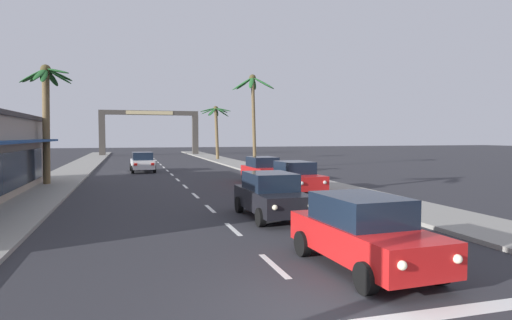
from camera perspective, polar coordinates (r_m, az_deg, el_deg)
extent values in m
plane|color=#2D2D33|center=(8.05, 9.24, -19.16)|extent=(220.00, 220.00, 0.00)
cube|color=gray|center=(29.05, 6.06, -2.72)|extent=(3.20, 110.00, 0.14)
cube|color=gray|center=(27.25, -25.95, -3.42)|extent=(3.20, 110.00, 0.14)
cube|color=silver|center=(10.51, 2.38, -13.68)|extent=(0.16, 2.00, 0.01)
cube|color=silver|center=(14.39, -3.03, -9.05)|extent=(0.16, 2.00, 0.01)
cube|color=silver|center=(18.40, -6.04, -6.37)|extent=(0.16, 2.00, 0.01)
cube|color=silver|center=(22.46, -7.96, -4.64)|extent=(0.16, 2.00, 0.01)
cube|color=silver|center=(26.55, -9.28, -3.45)|extent=(0.16, 2.00, 0.01)
cube|color=silver|center=(30.67, -10.25, -2.57)|extent=(0.16, 2.00, 0.01)
cube|color=silver|center=(34.79, -10.98, -1.90)|extent=(0.16, 2.00, 0.01)
cube|color=silver|center=(38.93, -11.56, -1.37)|extent=(0.16, 2.00, 0.01)
cube|color=silver|center=(43.06, -12.03, -0.94)|extent=(0.16, 2.00, 0.01)
cube|color=silver|center=(47.21, -12.42, -0.59)|extent=(0.16, 2.00, 0.01)
cube|color=silver|center=(51.36, -12.74, -0.29)|extent=(0.16, 2.00, 0.01)
cube|color=silver|center=(55.51, -13.01, -0.04)|extent=(0.16, 2.00, 0.01)
cube|color=silver|center=(59.66, -13.25, 0.18)|extent=(0.16, 2.00, 0.01)
cube|color=silver|center=(63.81, -13.46, 0.37)|extent=(0.16, 2.00, 0.01)
cube|color=silver|center=(67.96, -13.64, 0.53)|extent=(0.16, 2.00, 0.01)
cube|color=silver|center=(72.12, -13.80, 0.68)|extent=(0.16, 2.00, 0.01)
cube|color=silver|center=(76.28, -13.94, 0.81)|extent=(0.16, 2.00, 0.01)
cube|color=silver|center=(8.73, 24.88, -17.57)|extent=(4.00, 0.44, 0.01)
cube|color=red|center=(10.40, 13.95, -10.10)|extent=(1.96, 4.38, 0.72)
cube|color=black|center=(10.39, 13.55, -6.28)|extent=(1.70, 2.27, 0.64)
cylinder|color=black|center=(9.91, 22.83, -13.08)|extent=(0.25, 0.65, 0.64)
cylinder|color=black|center=(8.90, 14.25, -14.81)|extent=(0.25, 0.65, 0.64)
cylinder|color=black|center=(12.10, 13.69, -9.96)|extent=(0.25, 0.65, 0.64)
cylinder|color=black|center=(11.28, 6.17, -10.86)|extent=(0.25, 0.65, 0.64)
sphere|color=#F9EFC6|center=(9.11, 24.95, -11.70)|extent=(0.18, 0.18, 0.18)
sphere|color=#F9EFC6|center=(8.32, 18.64, -12.99)|extent=(0.18, 0.18, 0.18)
cube|color=red|center=(12.52, 11.08, -7.34)|extent=(0.24, 0.07, 0.20)
cube|color=red|center=(11.92, 5.54, -7.82)|extent=(0.24, 0.07, 0.20)
cube|color=black|center=(16.22, 2.01, -5.23)|extent=(1.80, 4.32, 0.72)
cube|color=black|center=(16.28, 1.84, -2.79)|extent=(1.62, 2.22, 0.64)
cylinder|color=black|center=(15.29, 6.83, -7.14)|extent=(0.23, 0.64, 0.64)
cylinder|color=black|center=(14.69, 0.61, -7.54)|extent=(0.23, 0.64, 0.64)
cylinder|color=black|center=(17.88, 3.15, -5.61)|extent=(0.23, 0.64, 0.64)
cylinder|color=black|center=(17.37, -2.23, -5.87)|extent=(0.23, 0.64, 0.64)
sphere|color=#F9EFC6|center=(14.44, 7.17, -5.98)|extent=(0.18, 0.18, 0.18)
sphere|color=#F9EFC6|center=(13.98, 2.50, -6.26)|extent=(0.18, 0.18, 0.18)
cube|color=red|center=(18.44, 1.77, -3.89)|extent=(0.24, 0.06, 0.20)
cube|color=red|center=(18.07, -2.21, -4.04)|extent=(0.24, 0.06, 0.20)
cube|color=silver|center=(38.02, -14.70, -0.49)|extent=(1.91, 4.36, 0.72)
cube|color=black|center=(37.84, -14.70, 0.52)|extent=(1.68, 2.26, 0.64)
cylinder|color=black|center=(39.42, -16.08, -0.91)|extent=(0.24, 0.65, 0.64)
cylinder|color=black|center=(39.52, -13.58, -0.86)|extent=(0.24, 0.65, 0.64)
cylinder|color=black|center=(36.59, -15.89, -1.22)|extent=(0.24, 0.65, 0.64)
cylinder|color=black|center=(36.70, -13.20, -1.16)|extent=(0.24, 0.65, 0.64)
sphere|color=#B2B2AD|center=(40.15, -15.79, -0.20)|extent=(0.18, 0.18, 0.18)
sphere|color=#B2B2AD|center=(40.22, -14.02, -0.17)|extent=(0.18, 0.18, 0.18)
cube|color=red|center=(35.83, -15.53, -0.56)|extent=(0.24, 0.07, 0.20)
cube|color=red|center=(35.92, -13.42, -0.53)|extent=(0.24, 0.07, 0.20)
cube|color=red|center=(23.38, 5.22, -2.65)|extent=(1.91, 4.36, 0.72)
cube|color=black|center=(23.46, 5.08, -0.96)|extent=(1.68, 2.26, 0.64)
cylinder|color=black|center=(22.51, 8.68, -3.82)|extent=(0.24, 0.65, 0.64)
cylinder|color=black|center=(21.78, 4.63, -4.03)|extent=(0.24, 0.65, 0.64)
cylinder|color=black|center=(25.05, 5.72, -3.09)|extent=(0.24, 0.65, 0.64)
cylinder|color=black|center=(24.40, 2.02, -3.24)|extent=(0.24, 0.65, 0.64)
sphere|color=#B2B2AD|center=(21.69, 9.03, -2.92)|extent=(0.18, 0.18, 0.18)
sphere|color=#B2B2AD|center=(21.15, 6.04, -3.05)|extent=(0.18, 0.18, 0.18)
cube|color=red|center=(25.60, 4.64, -1.91)|extent=(0.24, 0.07, 0.20)
cube|color=red|center=(25.12, 1.86, -2.00)|extent=(0.24, 0.07, 0.20)
cube|color=red|center=(28.30, 0.92, -1.62)|extent=(1.89, 4.35, 0.72)
cube|color=black|center=(28.40, 0.82, -0.23)|extent=(1.66, 2.25, 0.64)
cylinder|color=black|center=(27.31, 3.60, -2.56)|extent=(0.24, 0.65, 0.64)
cylinder|color=black|center=(26.73, 0.15, -2.68)|extent=(0.24, 0.65, 0.64)
cylinder|color=black|center=(29.95, 1.59, -2.05)|extent=(0.24, 0.65, 0.64)
cylinder|color=black|center=(29.42, -1.57, -2.14)|extent=(0.24, 0.65, 0.64)
sphere|color=#B2B2AD|center=(26.49, 3.71, -1.78)|extent=(0.18, 0.18, 0.18)
sphere|color=#B2B2AD|center=(26.05, 1.18, -1.86)|extent=(0.18, 0.18, 0.18)
cube|color=red|center=(30.55, 0.77, -1.08)|extent=(0.24, 0.07, 0.20)
cube|color=red|center=(30.15, -1.61, -1.14)|extent=(0.24, 0.07, 0.20)
cylinder|color=brown|center=(29.22, -25.84, 3.74)|extent=(0.52, 0.42, 7.00)
ellipsoid|color=#1E5123|center=(29.27, -24.49, 9.97)|extent=(1.55, 0.52, 0.99)
ellipsoid|color=#1E5123|center=(29.68, -24.41, 10.13)|extent=(1.64, 1.08, 0.74)
ellipsoid|color=#1E5123|center=(30.07, -25.25, 9.76)|extent=(0.84, 1.57, 1.01)
ellipsoid|color=#1E5123|center=(30.07, -26.74, 9.90)|extent=(1.40, 1.43, 0.82)
ellipsoid|color=#1E5123|center=(29.81, -27.15, 9.84)|extent=(1.60, 0.92, 0.93)
ellipsoid|color=#1E5123|center=(29.47, -27.30, 9.83)|extent=(1.55, 0.56, 1.02)
ellipsoid|color=#1E5123|center=(28.78, -26.53, 10.06)|extent=(0.81, 1.58, 0.98)
ellipsoid|color=#1E5123|center=(28.74, -26.08, 9.99)|extent=(0.44, 1.49, 1.07)
ellipsoid|color=#1E5123|center=(28.92, -24.65, 10.59)|extent=(1.64, 1.24, 0.47)
sphere|color=#4C4223|center=(29.48, -25.91, 10.65)|extent=(0.60, 0.60, 0.60)
cylinder|color=brown|center=(39.59, -0.29, 4.74)|extent=(0.54, 0.31, 8.26)
ellipsoid|color=#236028|center=(40.33, 1.00, 10.05)|extent=(2.32, 0.78, 1.09)
ellipsoid|color=#236028|center=(40.95, -0.30, 9.99)|extent=(1.22, 2.30, 1.03)
ellipsoid|color=#236028|center=(40.67, -1.55, 10.02)|extent=(1.39, 2.24, 1.05)
ellipsoid|color=#236028|center=(39.31, -1.78, 10.00)|extent=(2.17, 0.91, 1.40)
ellipsoid|color=#236028|center=(38.78, -0.61, 10.14)|extent=(1.17, 2.17, 1.34)
ellipsoid|color=#236028|center=(39.23, 0.87, 10.15)|extent=(1.73, 1.97, 1.22)
sphere|color=#4C4223|center=(39.89, -0.46, 10.75)|extent=(0.60, 0.60, 0.60)
cylinder|color=brown|center=(54.91, -5.19, 3.36)|extent=(0.61, 0.39, 6.46)
ellipsoid|color=#1E5123|center=(55.25, -4.47, 6.26)|extent=(1.83, 0.64, 1.17)
ellipsoid|color=#1E5123|center=(55.60, -4.53, 6.52)|extent=(1.94, 1.28, 0.66)
ellipsoid|color=#1E5123|center=(55.85, -5.20, 6.27)|extent=(0.95, 1.87, 1.09)
ellipsoid|color=#1E5123|center=(55.75, -5.80, 6.32)|extent=(1.01, 1.90, 1.01)
ellipsoid|color=#1E5123|center=(54.98, -6.34, 6.57)|extent=(2.03, 0.75, 0.62)
ellipsoid|color=#1E5123|center=(54.70, -6.24, 6.42)|extent=(1.94, 0.63, 0.91)
ellipsoid|color=#1E5123|center=(54.21, -5.73, 6.32)|extent=(1.43, 1.66, 1.16)
ellipsoid|color=#1E5123|center=(54.15, -4.80, 6.59)|extent=(1.02, 2.00, 0.68)
ellipsoid|color=#1E5123|center=(54.69, -4.33, 6.62)|extent=(1.93, 1.33, 0.57)
sphere|color=#4C4223|center=(55.00, -5.32, 6.77)|extent=(0.60, 0.60, 0.60)
cube|color=navy|center=(22.21, -28.98, 2.11)|extent=(1.00, 17.29, 0.12)
cube|color=black|center=(22.36, -29.96, -1.48)|extent=(0.06, 16.28, 1.80)
cube|color=#423D38|center=(69.92, -19.56, 3.09)|extent=(0.90, 0.90, 6.29)
cube|color=#423D38|center=(70.57, -7.99, 3.24)|extent=(0.90, 0.90, 6.29)
cube|color=#423D38|center=(69.98, -13.79, 6.04)|extent=(15.06, 0.60, 0.70)
cube|color=tan|center=(69.66, -13.78, 6.06)|extent=(7.08, 0.08, 0.56)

